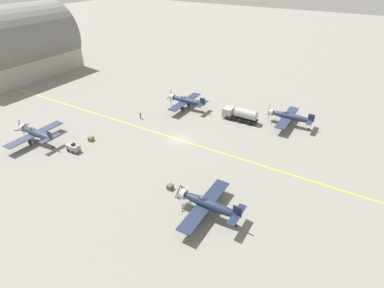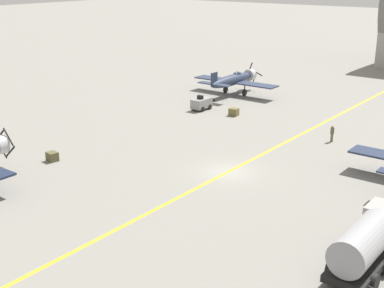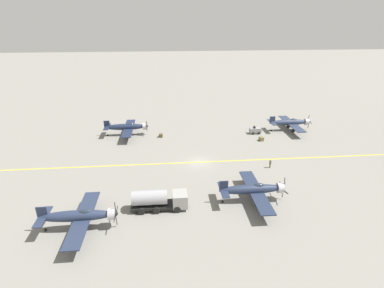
{
  "view_description": "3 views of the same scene",
  "coord_description": "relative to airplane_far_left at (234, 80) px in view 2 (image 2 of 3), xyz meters",
  "views": [
    {
      "loc": [
        -43.63,
        -29.01,
        31.3
      ],
      "look_at": [
        -3.52,
        -5.14,
        2.44
      ],
      "focal_mm": 28.0,
      "sensor_mm": 36.0,
      "label": 1
    },
    {
      "loc": [
        22.59,
        -34.42,
        15.91
      ],
      "look_at": [
        -3.91,
        0.17,
        1.59
      ],
      "focal_mm": 50.0,
      "sensor_mm": 36.0,
      "label": 2
    },
    {
      "loc": [
        50.52,
        -5.84,
        25.41
      ],
      "look_at": [
        -1.34,
        -1.06,
        3.23
      ],
      "focal_mm": 28.0,
      "sensor_mm": 36.0,
      "label": 3
    }
  ],
  "objects": [
    {
      "name": "airplane_far_left",
      "position": [
        0.0,
        0.0,
        0.0
      ],
      "size": [
        12.0,
        9.98,
        3.71
      ],
      "rotation": [
        0.0,
        0.0,
        -0.1
      ],
      "color": "#2B364F",
      "rests_on": "ground"
    },
    {
      "name": "fuel_tanker",
      "position": [
        29.53,
        -31.12,
        -0.5
      ],
      "size": [
        2.68,
        8.0,
        2.98
      ],
      "color": "black",
      "rests_on": "ground"
    },
    {
      "name": "ground_crew_walking",
      "position": [
        18.63,
        -11.18,
        -1.11
      ],
      "size": [
        0.36,
        0.36,
        1.65
      ],
      "color": "#515638",
      "rests_on": "ground"
    },
    {
      "name": "supply_crate_mid_lane",
      "position": [
        1.58,
        -31.08,
        -1.61
      ],
      "size": [
        1.06,
        0.93,
        0.8
      ],
      "primitive_type": "cube",
      "rotation": [
        0.0,
        0.0,
        -0.15
      ],
      "color": "brown",
      "rests_on": "ground"
    },
    {
      "name": "supply_crate_by_tanker",
      "position": [
        5.81,
        -8.81,
        -1.59
      ],
      "size": [
        1.11,
        0.97,
        0.84
      ],
      "primitive_type": "cube",
      "rotation": [
        0.0,
        0.0,
        0.13
      ],
      "color": "brown",
      "rests_on": "ground"
    },
    {
      "name": "taxiway_stripe",
      "position": [
        15.21,
        -23.97,
        -2.01
      ],
      "size": [
        0.3,
        160.0,
        0.01
      ],
      "primitive_type": "cube",
      "color": "yellow",
      "rests_on": "ground"
    },
    {
      "name": "ground_plane",
      "position": [
        15.21,
        -23.97,
        -2.01
      ],
      "size": [
        400.0,
        400.0,
        0.0
      ],
      "primitive_type": "plane",
      "color": "gray"
    },
    {
      "name": "tow_tractor",
      "position": [
        1.31,
        -8.91,
        -1.22
      ],
      "size": [
        1.57,
        2.6,
        1.79
      ],
      "color": "gray",
      "rests_on": "ground"
    }
  ]
}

